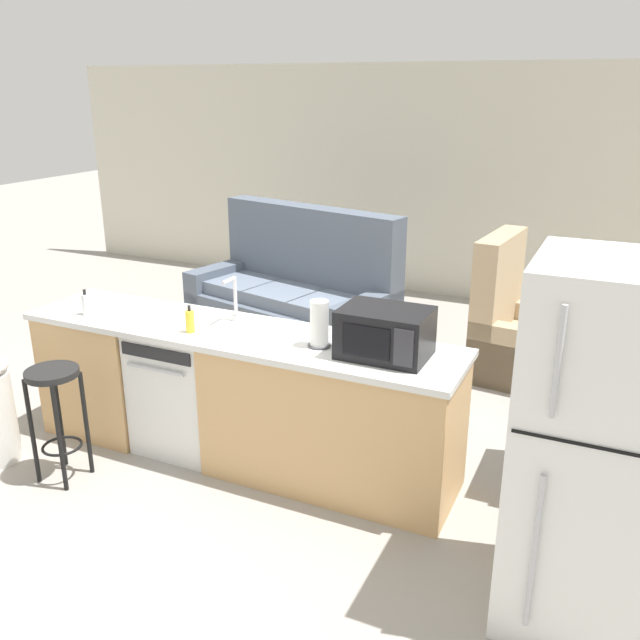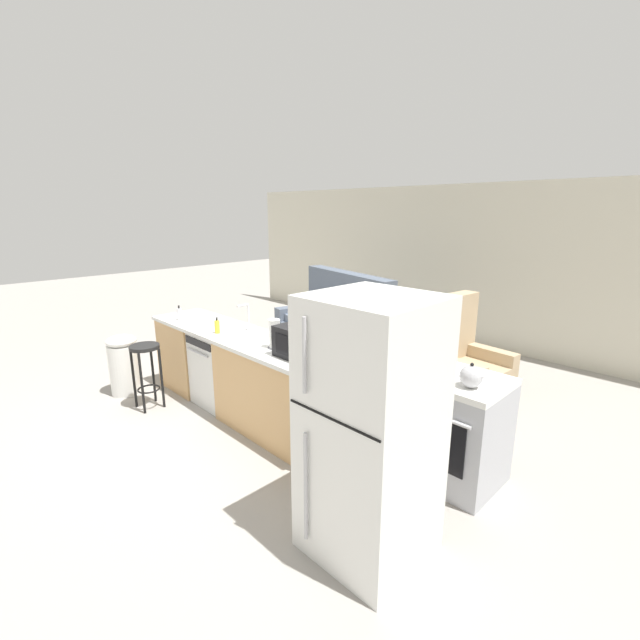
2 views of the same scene
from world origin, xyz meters
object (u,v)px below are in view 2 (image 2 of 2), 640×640
(dish_soap_bottle, at_px, (179,314))
(armchair, at_px, (461,366))
(refrigerator, at_px, (370,430))
(bar_stool, at_px, (146,363))
(couch, at_px, (336,330))
(trash_bin, at_px, (124,364))
(stove_range, at_px, (453,428))
(paper_towel_roll, at_px, (275,334))
(dishwasher, at_px, (223,368))
(microwave, at_px, (305,342))
(soap_bottle, at_px, (217,327))
(kettle, at_px, (471,376))

(dish_soap_bottle, relative_size, armchair, 0.15)
(refrigerator, height_order, bar_stool, refrigerator)
(couch, bearing_deg, armchair, 0.22)
(trash_bin, bearing_deg, refrigerator, 2.85)
(stove_range, bearing_deg, refrigerator, -90.01)
(paper_towel_roll, xyz_separation_m, couch, (-1.26, 2.19, -0.64))
(dishwasher, bearing_deg, refrigerator, -11.93)
(microwave, xyz_separation_m, soap_bottle, (-1.23, -0.14, -0.07))
(dishwasher, bearing_deg, dish_soap_bottle, -166.82)
(refrigerator, height_order, soap_bottle, refrigerator)
(kettle, relative_size, couch, 0.10)
(microwave, relative_size, kettle, 2.44)
(refrigerator, distance_m, armchair, 2.88)
(kettle, height_order, couch, couch)
(paper_towel_roll, bearing_deg, dish_soap_bottle, -175.47)
(dish_soap_bottle, height_order, trash_bin, dish_soap_bottle)
(dishwasher, height_order, stove_range, stove_range)
(refrigerator, distance_m, couch, 3.97)
(microwave, height_order, bar_stool, microwave)
(bar_stool, bearing_deg, microwave, 20.19)
(microwave, xyz_separation_m, dish_soap_bottle, (-2.07, -0.15, -0.07))
(stove_range, height_order, armchair, armchair)
(soap_bottle, distance_m, bar_stool, 0.95)
(dishwasher, distance_m, soap_bottle, 0.59)
(dishwasher, distance_m, stove_range, 2.66)
(soap_bottle, bearing_deg, bar_stool, -139.57)
(stove_range, height_order, paper_towel_roll, paper_towel_roll)
(bar_stool, height_order, trash_bin, same)
(dishwasher, relative_size, stove_range, 0.93)
(microwave, bearing_deg, soap_bottle, -173.37)
(kettle, bearing_deg, paper_towel_roll, -165.83)
(couch, bearing_deg, refrigerator, -43.54)
(dishwasher, bearing_deg, paper_towel_roll, -1.35)
(bar_stool, bearing_deg, stove_range, 21.96)
(refrigerator, xyz_separation_m, couch, (-2.86, 2.72, -0.46))
(refrigerator, xyz_separation_m, paper_towel_roll, (-1.60, 0.53, 0.18))
(refrigerator, relative_size, couch, 0.79)
(refrigerator, relative_size, armchair, 1.43)
(kettle, relative_size, bar_stool, 0.28)
(kettle, distance_m, trash_bin, 4.04)
(soap_bottle, height_order, kettle, kettle)
(stove_range, bearing_deg, armchair, 115.35)
(stove_range, distance_m, kettle, 0.57)
(bar_stool, bearing_deg, dish_soap_bottle, 109.81)
(paper_towel_roll, distance_m, soap_bottle, 0.84)
(refrigerator, xyz_separation_m, bar_stool, (-3.07, -0.14, -0.32))
(refrigerator, bearing_deg, dishwasher, 168.07)
(stove_range, bearing_deg, trash_bin, -160.70)
(refrigerator, relative_size, paper_towel_roll, 6.07)
(dishwasher, distance_m, refrigerator, 2.69)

